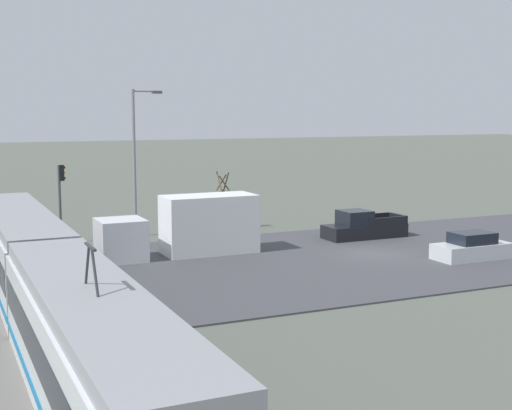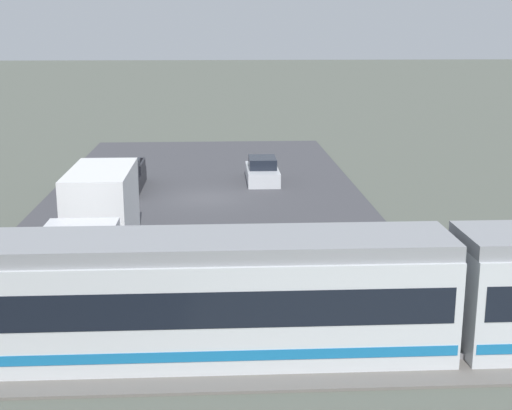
% 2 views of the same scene
% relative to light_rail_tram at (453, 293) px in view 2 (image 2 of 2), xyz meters
% --- Properties ---
extents(ground_plane, '(320.00, 320.00, 0.00)m').
position_rel_light_rail_tram_xyz_m(ground_plane, '(7.21, -18.55, -1.72)').
color(ground_plane, '#565B51').
extents(road_surface, '(17.07, 38.18, 0.08)m').
position_rel_light_rail_tram_xyz_m(road_surface, '(7.21, -18.55, -1.68)').
color(road_surface, '#424247').
rests_on(road_surface, ground).
extents(rail_bed, '(70.17, 4.40, 0.22)m').
position_rel_light_rail_tram_xyz_m(rail_bed, '(7.21, 0.00, -1.68)').
color(rail_bed, slate).
rests_on(rail_bed, ground).
extents(light_rail_tram, '(30.83, 2.76, 4.52)m').
position_rel_light_rail_tram_xyz_m(light_rail_tram, '(0.00, 0.00, 0.00)').
color(light_rail_tram, silver).
rests_on(light_rail_tram, ground).
extents(box_truck, '(2.49, 8.76, 3.23)m').
position_rel_light_rail_tram_xyz_m(box_truck, '(11.32, -9.19, -0.16)').
color(box_truck, silver).
rests_on(box_truck, ground).
extents(pickup_truck, '(1.96, 5.24, 1.75)m').
position_rel_light_rail_tram_xyz_m(pickup_truck, '(11.76, -20.80, -0.98)').
color(pickup_truck, black).
rests_on(pickup_truck, ground).
extents(sedan_car_0, '(1.82, 4.23, 1.43)m').
position_rel_light_rail_tram_xyz_m(sedan_car_0, '(3.92, -22.58, -1.05)').
color(sedan_car_0, silver).
rests_on(sedan_car_0, ground).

